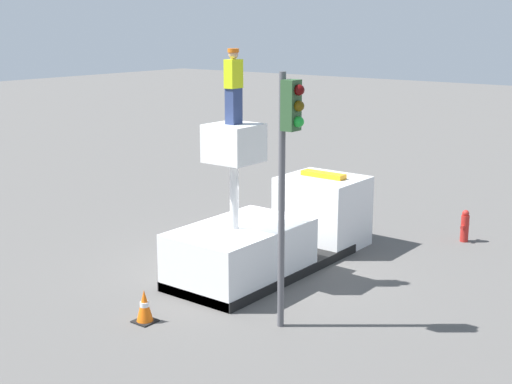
{
  "coord_description": "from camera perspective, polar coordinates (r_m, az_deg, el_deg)",
  "views": [
    {
      "loc": [
        -14.03,
        -10.62,
        6.3
      ],
      "look_at": [
        -1.89,
        -1.19,
        2.63
      ],
      "focal_mm": 50.0,
      "sensor_mm": 36.0,
      "label": 1
    }
  ],
  "objects": [
    {
      "name": "traffic_cone_rear",
      "position": [
        15.68,
        -8.91,
        -9.05
      ],
      "size": [
        0.45,
        0.45,
        0.73
      ],
      "color": "black",
      "rests_on": "ground"
    },
    {
      "name": "bucket_truck",
      "position": [
        18.79,
        1.59,
        -3.33
      ],
      "size": [
        6.53,
        2.27,
        3.97
      ],
      "color": "black",
      "rests_on": "ground"
    },
    {
      "name": "traffic_light_pole",
      "position": [
        14.25,
        2.55,
        3.28
      ],
      "size": [
        0.34,
        0.57,
        5.36
      ],
      "color": "#515156",
      "rests_on": "ground"
    },
    {
      "name": "ground_plane",
      "position": [
        18.69,
        0.68,
        -6.28
      ],
      "size": [
        120.0,
        120.0,
        0.0
      ],
      "primitive_type": "plane",
      "color": "#565451"
    },
    {
      "name": "worker",
      "position": [
        16.71,
        -1.81,
        8.44
      ],
      "size": [
        0.4,
        0.26,
        1.75
      ],
      "color": "navy",
      "rests_on": "bucket_truck"
    },
    {
      "name": "fire_hydrant",
      "position": [
        21.83,
        16.36,
        -2.63
      ],
      "size": [
        0.48,
        0.24,
        0.96
      ],
      "color": "#B2231E",
      "rests_on": "ground"
    }
  ]
}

